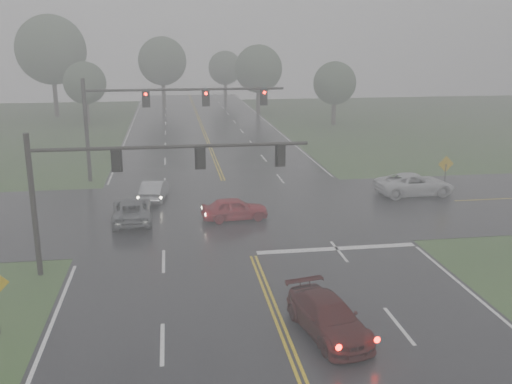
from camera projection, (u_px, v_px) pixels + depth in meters
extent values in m
cube|color=black|center=(239.00, 220.00, 34.64)|extent=(18.00, 160.00, 0.02)
cube|color=black|center=(235.00, 211.00, 36.55)|extent=(120.00, 14.00, 0.02)
cube|color=silver|center=(337.00, 249.00, 29.95)|extent=(8.50, 0.50, 0.01)
imported|color=#3A0A0A|center=(328.00, 334.00, 21.38)|extent=(2.77, 4.95, 1.35)
imported|color=#A10E1A|center=(235.00, 220.00, 34.79)|extent=(4.14, 1.94, 1.37)
imported|color=#9D9FA4|center=(155.00, 199.00, 39.14)|extent=(2.01, 4.28, 1.36)
imported|color=#55585C|center=(133.00, 221.00, 34.49)|extent=(2.51, 5.05, 1.38)
imported|color=silver|center=(414.00, 195.00, 40.28)|extent=(5.62, 2.80, 1.53)
cylinder|color=black|center=(33.00, 206.00, 25.86)|extent=(0.26, 0.26, 6.70)
cylinder|color=black|center=(27.00, 150.00, 25.18)|extent=(0.17, 0.17, 0.74)
cylinder|color=black|center=(172.00, 147.00, 26.11)|extent=(12.69, 0.17, 0.17)
cube|color=black|center=(116.00, 160.00, 25.89)|extent=(0.32, 0.26, 0.98)
cube|color=black|center=(117.00, 160.00, 26.03)|extent=(0.51, 0.03, 1.16)
cube|color=black|center=(200.00, 158.00, 26.44)|extent=(0.32, 0.26, 0.98)
cube|color=black|center=(200.00, 157.00, 26.58)|extent=(0.51, 0.03, 1.16)
cube|color=black|center=(281.00, 155.00, 26.99)|extent=(0.32, 0.26, 0.98)
cube|color=black|center=(280.00, 155.00, 27.13)|extent=(0.51, 0.03, 1.16)
cylinder|color=black|center=(87.00, 131.00, 43.15)|extent=(0.31, 0.31, 7.85)
cylinder|color=black|center=(83.00, 90.00, 42.36)|extent=(0.20, 0.20, 0.87)
cylinder|color=black|center=(186.00, 89.00, 43.46)|extent=(15.16, 0.20, 0.20)
cube|color=black|center=(146.00, 99.00, 43.20)|extent=(0.37, 0.31, 1.15)
cube|color=black|center=(146.00, 99.00, 43.36)|extent=(0.60, 0.03, 1.36)
cylinder|color=#FF0C05|center=(146.00, 94.00, 42.94)|extent=(0.24, 0.07, 0.24)
cube|color=black|center=(206.00, 98.00, 43.85)|extent=(0.37, 0.31, 1.15)
cube|color=black|center=(206.00, 98.00, 44.02)|extent=(0.60, 0.03, 1.36)
cylinder|color=#FF0C05|center=(206.00, 93.00, 43.59)|extent=(0.24, 0.07, 0.24)
cube|color=black|center=(264.00, 97.00, 44.51)|extent=(0.37, 0.31, 1.15)
cube|color=black|center=(264.00, 97.00, 44.68)|extent=(0.60, 0.03, 1.36)
cylinder|color=#FF0C05|center=(265.00, 92.00, 44.25)|extent=(0.24, 0.07, 0.24)
cylinder|color=black|center=(445.00, 179.00, 40.11)|extent=(0.07, 0.07, 2.21)
cube|color=#CCA00C|center=(446.00, 164.00, 39.85)|extent=(1.16, 0.11, 1.16)
cylinder|color=#362C23|center=(87.00, 112.00, 73.40)|extent=(0.54, 0.54, 3.03)
sphere|color=#334A31|center=(85.00, 83.00, 72.43)|extent=(5.39, 5.39, 5.39)
cylinder|color=#362C23|center=(258.00, 102.00, 81.67)|extent=(0.61, 0.61, 3.79)
sphere|color=#334A31|center=(258.00, 69.00, 80.46)|extent=(6.74, 6.74, 6.74)
cylinder|color=#362C23|center=(164.00, 94.00, 89.88)|extent=(0.62, 0.62, 4.22)
sphere|color=#334A31|center=(162.00, 61.00, 88.54)|extent=(7.50, 7.50, 7.50)
cylinder|color=#362C23|center=(334.00, 113.00, 72.67)|extent=(0.56, 0.56, 3.05)
sphere|color=#334A31|center=(335.00, 83.00, 71.70)|extent=(5.41, 5.41, 5.41)
cylinder|color=#362C23|center=(56.00, 98.00, 79.59)|extent=(0.61, 0.61, 5.32)
sphere|color=#334A31|center=(51.00, 50.00, 77.89)|extent=(9.46, 9.46, 9.46)
cylinder|color=#362C23|center=(225.00, 91.00, 100.66)|extent=(0.57, 0.57, 3.31)
sphere|color=#334A31|center=(225.00, 68.00, 99.60)|extent=(5.89, 5.89, 5.89)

